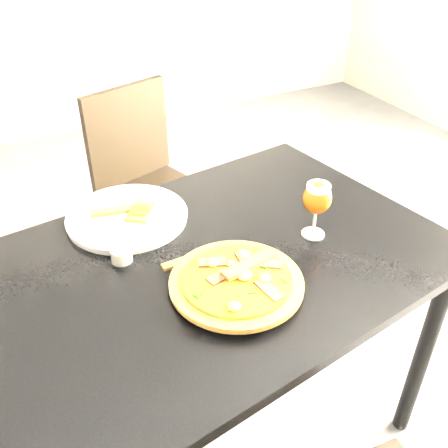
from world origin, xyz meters
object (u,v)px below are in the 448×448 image
dining_table (211,285)px  chair_far (150,185)px  beer_glass (317,199)px  pizza (237,281)px

dining_table → chair_far: size_ratio=1.49×
dining_table → beer_glass: (0.29, -0.03, 0.20)m
beer_glass → pizza: bearing=-160.6°
beer_glass → chair_far: bearing=100.4°
dining_table → chair_far: bearing=73.2°
pizza → beer_glass: bearing=19.4°
dining_table → pizza: bearing=-96.8°
pizza → beer_glass: (0.29, 0.10, 0.09)m
chair_far → beer_glass: (0.17, -0.90, 0.38)m
chair_far → beer_glass: size_ratio=5.56×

